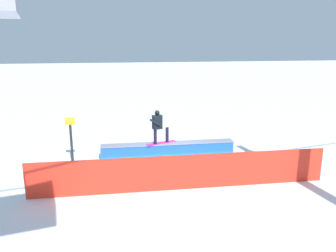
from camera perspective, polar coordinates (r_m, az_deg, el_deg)
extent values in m
plane|color=white|center=(15.38, 0.01, -5.27)|extent=(120.00, 120.00, 0.00)
cube|color=blue|center=(15.27, 0.01, -4.13)|extent=(5.93, 0.50, 0.65)
cube|color=blue|center=(15.32, 0.01, -4.70)|extent=(5.94, 0.51, 0.15)
cube|color=#858CA5|center=(15.17, 0.01, -2.90)|extent=(5.93, 0.56, 0.04)
cube|color=#C92996|center=(15.12, -1.14, -2.85)|extent=(1.42, 0.73, 0.01)
cylinder|color=black|center=(14.89, -2.16, -1.77)|extent=(0.18, 0.18, 0.66)
cylinder|color=black|center=(15.15, -0.15, -1.47)|extent=(0.18, 0.18, 0.66)
cube|color=black|center=(14.77, -1.82, 0.66)|extent=(0.46, 0.36, 0.61)
sphere|color=black|center=(14.67, -1.83, 2.24)|extent=(0.22, 0.22, 0.22)
cylinder|color=black|center=(14.54, -2.16, 0.56)|extent=(0.50, 0.25, 0.39)
cylinder|color=black|center=(14.95, -1.76, 0.95)|extent=(0.29, 0.18, 0.55)
cube|color=red|center=(12.07, 2.40, -7.78)|extent=(10.60, 0.11, 1.27)
cylinder|color=#262628|center=(14.56, -15.85, -3.25)|extent=(0.10, 0.10, 1.81)
cube|color=yellow|center=(14.28, -16.14, 0.78)|extent=(0.40, 0.04, 0.30)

